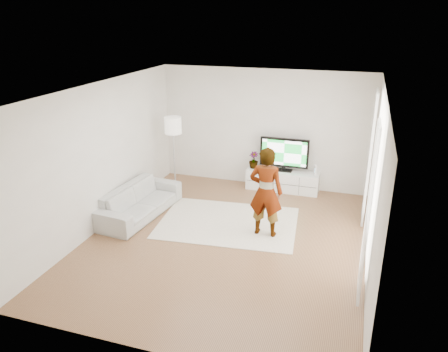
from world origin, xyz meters
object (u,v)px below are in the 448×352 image
(player, at_px, (266,192))
(floor_lamp, at_px, (173,129))
(sofa, at_px, (140,201))
(media_console, at_px, (283,180))
(television, at_px, (284,153))
(rug, at_px, (228,223))

(player, xyz_separation_m, floor_lamp, (-2.56, 1.61, 0.61))
(sofa, relative_size, floor_lamp, 1.22)
(media_console, height_order, television, television)
(television, relative_size, floor_lamp, 0.65)
(television, xyz_separation_m, player, (0.09, -2.34, -0.03))
(player, height_order, sofa, player)
(media_console, bearing_deg, sofa, -138.73)
(floor_lamp, bearing_deg, television, 16.34)
(media_console, xyz_separation_m, sofa, (-2.58, -2.27, 0.07))
(player, distance_m, floor_lamp, 3.08)
(player, relative_size, floor_lamp, 0.99)
(sofa, bearing_deg, floor_lamp, 1.52)
(floor_lamp, bearing_deg, media_console, 15.75)
(television, height_order, sofa, television)
(television, relative_size, rug, 0.42)
(player, distance_m, sofa, 2.73)
(rug, xyz_separation_m, sofa, (-1.87, -0.20, 0.30))
(media_console, relative_size, player, 0.98)
(rug, bearing_deg, player, -16.73)
(television, bearing_deg, player, -87.84)
(player, height_order, floor_lamp, floor_lamp)
(media_console, distance_m, player, 2.40)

